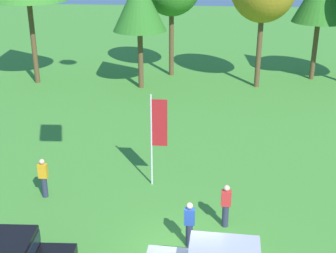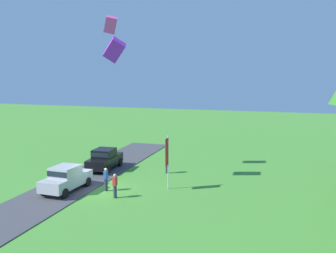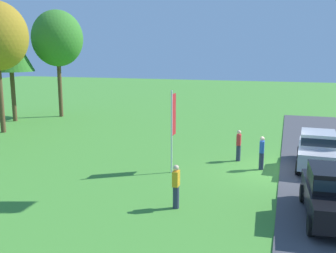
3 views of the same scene
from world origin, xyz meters
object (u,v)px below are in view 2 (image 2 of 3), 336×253
car_sedan_mid_row (105,158)px  person_watching_sky (106,179)px  car_sedan_near_entrance (66,178)px  kite_box_high_left (110,25)px  person_on_lawn (115,186)px  kite_box_high_right (114,50)px  flag_banner (167,156)px  person_beside_suv (167,163)px

car_sedan_mid_row → person_watching_sky: car_sedan_mid_row is taller
car_sedan_near_entrance → kite_box_high_left: size_ratio=3.50×
car_sedan_near_entrance → person_watching_sky: (-1.02, 2.68, -0.16)m
car_sedan_near_entrance → person_on_lawn: bearing=86.5°
car_sedan_mid_row → kite_box_high_right: (3.33, 2.70, 9.22)m
car_sedan_near_entrance → person_on_lawn: (0.25, 3.99, -0.16)m
kite_box_high_left → person_watching_sky: bearing=19.9°
car_sedan_mid_row → car_sedan_near_entrance: same height
car_sedan_near_entrance → flag_banner: (-2.59, 6.88, 1.54)m
person_watching_sky → kite_box_high_right: (-2.16, -0.12, 9.38)m
person_watching_sky → kite_box_high_right: size_ratio=1.14×
car_sedan_mid_row → kite_box_high_right: bearing=39.0°
kite_box_high_right → kite_box_high_left: size_ratio=1.17×
flag_banner → kite_box_high_right: bearing=-97.7°
person_on_lawn → car_sedan_near_entrance: bearing=-93.5°
person_on_lawn → kite_box_high_right: (-3.42, -1.43, 9.38)m
car_sedan_mid_row → kite_box_high_right: kite_box_high_right is taller
person_on_lawn → person_beside_suv: 7.45m
person_watching_sky → person_on_lawn: bearing=46.0°
car_sedan_near_entrance → flag_banner: bearing=110.6°
person_watching_sky → kite_box_high_left: (-5.42, -1.96, 11.62)m
car_sedan_near_entrance → person_beside_suv: bearing=142.3°
person_watching_sky → kite_box_high_right: kite_box_high_right is taller
car_sedan_near_entrance → person_beside_suv: (-7.06, 5.45, -0.16)m
car_sedan_mid_row → person_on_lawn: bearing=31.5°
car_sedan_mid_row → car_sedan_near_entrance: 6.51m
car_sedan_mid_row → person_watching_sky: size_ratio=2.63×
car_sedan_near_entrance → kite_box_high_right: (-3.17, 2.56, 9.22)m
car_sedan_mid_row → flag_banner: (3.92, 7.02, 1.54)m
car_sedan_mid_row → person_on_lawn: 7.92m
person_watching_sky → person_beside_suv: bearing=155.4°
car_sedan_near_entrance → person_beside_suv: size_ratio=2.62×
car_sedan_near_entrance → person_on_lawn: 4.00m
kite_box_high_right → flag_banner: bearing=82.3°
kite_box_high_right → kite_box_high_left: kite_box_high_left is taller
car_sedan_near_entrance → car_sedan_mid_row: bearing=-178.8°
person_watching_sky → car_sedan_mid_row: bearing=-152.8°
person_beside_suv → car_sedan_mid_row: bearing=-84.3°
car_sedan_near_entrance → person_beside_suv: car_sedan_near_entrance is taller
flag_banner → kite_box_high_left: kite_box_high_left is taller
person_beside_suv → person_on_lawn: bearing=-11.3°
person_on_lawn → person_watching_sky: size_ratio=1.00×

